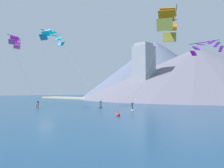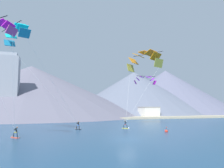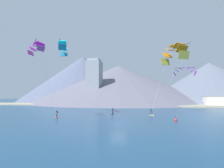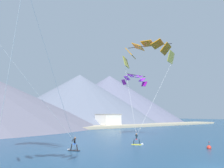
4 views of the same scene
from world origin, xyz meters
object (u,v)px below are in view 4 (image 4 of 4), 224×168
(parafoil_kite_near_lead, at_px, (148,51))
(race_marker_buoy, at_px, (209,148))
(parafoil_kite_distant_high_outer, at_px, (135,79))
(kitesurfer_near_lead, at_px, (138,142))
(kitesurfer_near_trail, at_px, (73,147))

(parafoil_kite_near_lead, distance_m, race_marker_buoy, 19.02)
(parafoil_kite_distant_high_outer, bearing_deg, race_marker_buoy, -105.50)
(kitesurfer_near_lead, relative_size, parafoil_kite_near_lead, 0.11)
(parafoil_kite_near_lead, bearing_deg, parafoil_kite_distant_high_outer, 62.82)
(parafoil_kite_near_lead, distance_m, parafoil_kite_distant_high_outer, 8.68)
(parafoil_kite_distant_high_outer, relative_size, race_marker_buoy, 5.91)
(parafoil_kite_near_lead, bearing_deg, race_marker_buoy, -97.36)
(parafoil_kite_near_lead, relative_size, parafoil_kite_distant_high_outer, 2.64)
(kitesurfer_near_trail, bearing_deg, race_marker_buoy, -33.84)
(kitesurfer_near_lead, relative_size, kitesurfer_near_trail, 0.98)
(kitesurfer_near_trail, distance_m, parafoil_kite_near_lead, 21.66)
(parafoil_kite_distant_high_outer, bearing_deg, kitesurfer_near_trail, -155.55)
(kitesurfer_near_lead, bearing_deg, race_marker_buoy, -62.45)
(race_marker_buoy, bearing_deg, kitesurfer_near_trail, 146.16)
(parafoil_kite_distant_high_outer, distance_m, race_marker_buoy, 22.09)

